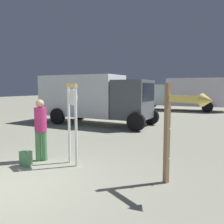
# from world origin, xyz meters

# --- Properties ---
(ground_plane) EXTENTS (80.00, 80.00, 0.00)m
(ground_plane) POSITION_xyz_m (0.00, 0.00, 0.00)
(ground_plane) COLOR gray
(standing_clock) EXTENTS (0.46, 0.25, 2.20)m
(standing_clock) POSITION_xyz_m (0.28, 1.96, 1.37)
(standing_clock) COLOR white
(standing_clock) RESTS_ON ground_plane
(arrow_sign) EXTENTS (1.07, 0.67, 2.21)m
(arrow_sign) POSITION_xyz_m (3.21, 1.79, 1.47)
(arrow_sign) COLOR #8E6E50
(arrow_sign) RESTS_ON ground_plane
(person_near_clock) EXTENTS (0.34, 0.34, 1.77)m
(person_near_clock) POSITION_xyz_m (-0.72, 1.77, 0.99)
(person_near_clock) COLOR #508E55
(person_near_clock) RESTS_ON ground_plane
(backpack) EXTENTS (0.29, 0.24, 0.41)m
(backpack) POSITION_xyz_m (-0.72, 1.22, 0.20)
(backpack) COLOR #548D5D
(backpack) RESTS_ON ground_plane
(box_truck_near) EXTENTS (6.74, 2.64, 2.76)m
(box_truck_near) POSITION_xyz_m (-3.26, 8.25, 1.54)
(box_truck_near) COLOR white
(box_truck_near) RESTS_ON ground_plane
(box_truck_far) EXTENTS (7.38, 3.08, 2.86)m
(box_truck_far) POSITION_xyz_m (-0.15, 18.75, 1.57)
(box_truck_far) COLOR silver
(box_truck_far) RESTS_ON ground_plane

